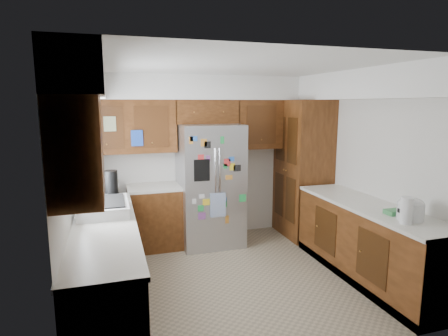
{
  "coord_description": "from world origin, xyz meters",
  "views": [
    {
      "loc": [
        -1.41,
        -4.04,
        2.09
      ],
      "look_at": [
        -0.05,
        0.35,
        1.3
      ],
      "focal_mm": 30.0,
      "sensor_mm": 36.0,
      "label": 1
    }
  ],
  "objects_px": {
    "pantry": "(303,169)",
    "paper_towel": "(407,210)",
    "fridge": "(210,185)",
    "rice_cooker": "(411,208)"
  },
  "relations": [
    {
      "from": "pantry",
      "to": "paper_towel",
      "type": "distance_m",
      "value": 2.32
    },
    {
      "from": "fridge",
      "to": "rice_cooker",
      "type": "relative_size",
      "value": 6.61
    },
    {
      "from": "fridge",
      "to": "paper_towel",
      "type": "relative_size",
      "value": 6.73
    },
    {
      "from": "pantry",
      "to": "rice_cooker",
      "type": "relative_size",
      "value": 7.89
    },
    {
      "from": "fridge",
      "to": "rice_cooker",
      "type": "height_order",
      "value": "fridge"
    },
    {
      "from": "rice_cooker",
      "to": "paper_towel",
      "type": "height_order",
      "value": "paper_towel"
    },
    {
      "from": "rice_cooker",
      "to": "paper_towel",
      "type": "distance_m",
      "value": 0.16
    },
    {
      "from": "pantry",
      "to": "paper_towel",
      "type": "relative_size",
      "value": 8.03
    },
    {
      "from": "rice_cooker",
      "to": "paper_towel",
      "type": "relative_size",
      "value": 1.02
    },
    {
      "from": "pantry",
      "to": "rice_cooker",
      "type": "xyz_separation_m",
      "value": [
        -0.0,
        -2.23,
        -0.04
      ]
    }
  ]
}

